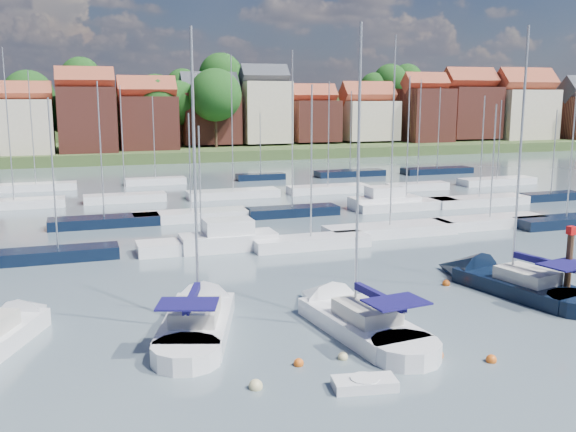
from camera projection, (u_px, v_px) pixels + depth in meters
name	position (u px, v px, depth m)	size (l,w,h in m)	color
ground	(234.00, 203.00, 67.44)	(260.00, 260.00, 0.00)	#4B5E65
sailboat_left	(201.00, 316.00, 31.82)	(6.35, 11.70, 15.41)	white
sailboat_centre	(346.00, 316.00, 31.77)	(4.41, 11.77, 15.60)	white
sailboat_navy	(499.00, 281.00, 37.75)	(5.60, 12.04, 16.13)	black
sailboat_far	(5.00, 332.00, 29.69)	(5.97, 9.58, 12.52)	white
tender	(365.00, 384.00, 24.65)	(2.60, 1.52, 0.53)	white
timber_piling	(567.00, 281.00, 35.03)	(0.40, 0.40, 6.44)	#4C331E
buoy_b	(256.00, 389.00, 24.69)	(0.55, 0.55, 0.55)	beige
buoy_c	(299.00, 365.00, 26.82)	(0.43, 0.43, 0.43)	#D85914
buoy_d	(491.00, 362.00, 27.17)	(0.46, 0.46, 0.46)	#D85914
buoy_e	(446.00, 285.00, 38.17)	(0.46, 0.46, 0.46)	#D85914
buoy_g	(438.00, 357.00, 27.66)	(0.50, 0.50, 0.50)	#D85914
buoy_h	(343.00, 359.00, 27.45)	(0.44, 0.44, 0.44)	beige
marina_field	(265.00, 205.00, 63.42)	(79.62, 41.41, 15.93)	white
far_shore_town	(151.00, 124.00, 153.70)	(212.46, 90.00, 22.27)	#374D26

